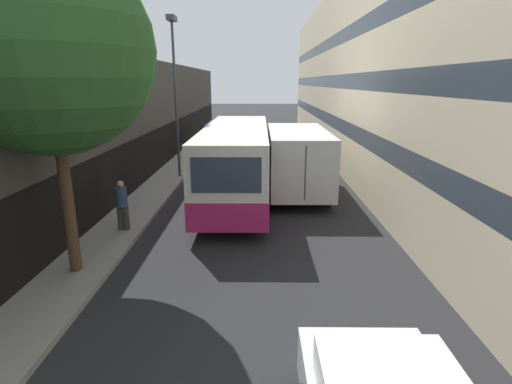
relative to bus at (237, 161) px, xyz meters
The scene contains 10 objects.
ground_plane 1.96m from the bus, 43.13° to the right, with size 150.00×150.00×0.00m, color #232326.
sidewalk_left 4.01m from the bus, 167.73° to the right, with size 1.65×60.00×0.14m.
building_left_shopfront 5.71m from the bus, behind, with size 2.40×60.00×5.77m.
building_right_apartment 7.13m from the bus, ahead, with size 2.40×60.00×9.96m.
bus is the anchor object (origin of this frame).
box_truck 3.16m from the bus, 36.47° to the left, with size 2.40×8.48×2.71m.
panel_van 12.28m from the bus, 98.06° to the left, with size 1.93×4.42×1.93m.
pedestrian 5.22m from the bus, 130.55° to the right, with size 0.37×0.35×1.58m.
street_lamp 5.89m from the bus, 131.13° to the left, with size 0.36×0.80×7.40m.
street_tree_left 8.55m from the bus, 118.18° to the right, with size 4.58×4.58×7.48m.
Camera 1 is at (0.11, -0.02, 4.66)m, focal length 28.00 mm.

